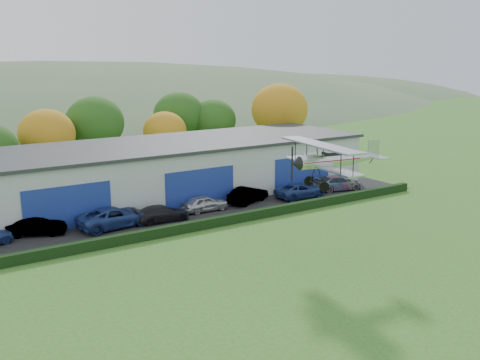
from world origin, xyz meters
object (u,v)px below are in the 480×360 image
hangar (171,168)px  car_1 (37,226)px  car_2 (115,217)px  car_3 (161,213)px  biplane (333,159)px  car_5 (248,195)px  car_7 (338,183)px  car_6 (300,190)px  car_4 (205,203)px

hangar → car_1: hangar is taller
hangar → car_2: bearing=-139.3°
car_1 → car_3: size_ratio=0.92×
hangar → biplane: (1.45, -21.89, 4.25)m
car_1 → biplane: size_ratio=0.54×
car_2 → car_5: car_2 is taller
car_7 → biplane: biplane is taller
car_6 → car_7: size_ratio=1.01×
car_1 → car_5: car_5 is taller
biplane → car_5: bearing=86.1°
car_5 → car_7: 10.65m
car_2 → car_1: bearing=72.4°
hangar → car_4: size_ratio=9.69×
car_1 → car_6: (24.45, -2.05, 0.02)m
hangar → car_5: 8.62m
car_3 → car_5: bearing=-79.5°
car_1 → car_4: same height
car_1 → car_3: (9.66, -1.88, -0.03)m
car_4 → hangar: bearing=-0.6°
car_7 → car_5: bearing=97.7°
car_2 → car_3: 3.90m
car_4 → car_5: 4.83m
biplane → car_1: bearing=143.6°
hangar → biplane: biplane is taller
car_6 → biplane: bearing=148.7°
car_3 → biplane: bearing=-151.0°
hangar → car_5: hangar is taller
car_3 → car_4: size_ratio=1.13×
car_3 → car_7: 20.04m
car_1 → car_6: car_6 is taller
hangar → car_3: 9.72m
car_5 → biplane: 16.28m
car_5 → car_7: (10.61, -0.91, -0.01)m
car_3 → car_5: (9.43, 1.06, 0.08)m
car_3 → car_1: bearing=83.1°
car_7 → biplane: 20.41m
car_2 → car_6: car_2 is taller
car_6 → car_7: 5.26m
hangar → car_3: hangar is taller
car_3 → car_7: bearing=-85.4°
car_3 → biplane: (6.37, -13.73, 6.17)m
car_2 → car_4: (8.46, 0.13, -0.12)m
car_2 → biplane: 18.62m
car_1 → car_7: car_7 is taller
car_2 → car_4: size_ratio=1.43×
hangar → car_6: size_ratio=7.72×
car_6 → car_7: bearing=-86.0°
car_2 → car_3: bearing=-104.8°
car_3 → biplane: 16.34m
car_3 → car_5: size_ratio=1.01×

